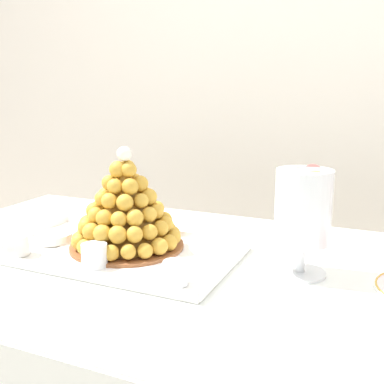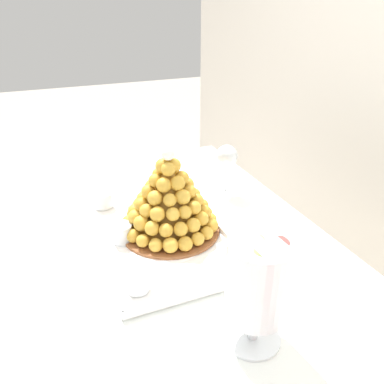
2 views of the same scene
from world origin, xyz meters
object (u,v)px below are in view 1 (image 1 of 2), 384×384
Objects in this scene: serving_tray at (117,252)px; creme_brulee_ramekin at (54,237)px; dessert_cup_centre at (175,274)px; wine_glass at (123,177)px; macaron_goblet at (303,208)px; croquembouche at (126,210)px; dessert_cup_left at (17,246)px; dessert_cup_mid_left at (94,256)px.

creme_brulee_ramekin is (-0.19, 0.00, 0.01)m from serving_tray.
dessert_cup_centre is 0.30× the size of wine_glass.
macaron_goblet is (0.21, 0.17, 0.12)m from dessert_cup_centre.
creme_brulee_ramekin is 0.55× the size of wine_glass.
croquembouche is 4.73× the size of dessert_cup_left.
croquembouche reaches higher than creme_brulee_ramekin.
dessert_cup_mid_left is at bearing 2.77° from dessert_cup_left.
dessert_cup_left is at bearing -165.00° from macaron_goblet.
croquembouche is at bearing 34.97° from dessert_cup_left.
macaron_goblet is at bearing 15.00° from dessert_cup_left.
dessert_cup_mid_left reaches higher than dessert_cup_left.
macaron_goblet is at bearing 38.52° from dessert_cup_centre.
wine_glass reaches higher than dessert_cup_centre.
creme_brulee_ramekin is at bearing 164.11° from dessert_cup_centre.
wine_glass reaches higher than dessert_cup_left.
dessert_cup_left is (-0.21, -0.15, -0.07)m from croquembouche.
dessert_cup_centre is (0.21, -0.11, 0.02)m from serving_tray.
macaron_goblet reaches higher than serving_tray.
croquembouche is 0.22m from creme_brulee_ramekin.
serving_tray is 6.18× the size of creme_brulee_ramekin.
dessert_cup_left is 0.41m from dessert_cup_centre.
croquembouche is 3.00× the size of creme_brulee_ramekin.
croquembouche is 5.46× the size of dessert_cup_centre.
dessert_cup_centre is at bearing -15.89° from creme_brulee_ramekin.
wine_glass is at bearing 122.95° from croquembouche.
dessert_cup_centre is at bearing -28.31° from serving_tray.
macaron_goblet is at bearing 2.94° from croquembouche.
dessert_cup_left is at bearing 179.72° from dessert_cup_centre.
croquembouche is at bearing 10.19° from creme_brulee_ramekin.
creme_brulee_ramekin is (-0.40, 0.11, -0.01)m from dessert_cup_centre.
creme_brulee_ramekin is at bearing -174.73° from macaron_goblet.
serving_tray is 0.23m from dessert_cup_left.
dessert_cup_mid_left is 0.20m from dessert_cup_centre.
dessert_cup_mid_left is (0.00, -0.14, -0.07)m from croquembouche.
dessert_cup_mid_left is 1.11× the size of dessert_cup_centre.
creme_brulee_ramekin is at bearing 82.54° from dessert_cup_left.
serving_tray is at bearing -61.12° from wine_glass.
macaron_goblet reaches higher than dessert_cup_left.
macaron_goblet is at bearing 7.73° from serving_tray.
macaron_goblet is (0.61, 0.06, 0.13)m from creme_brulee_ramekin.
wine_glass is at bearing 113.22° from dessert_cup_mid_left.
dessert_cup_mid_left reaches higher than serving_tray.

